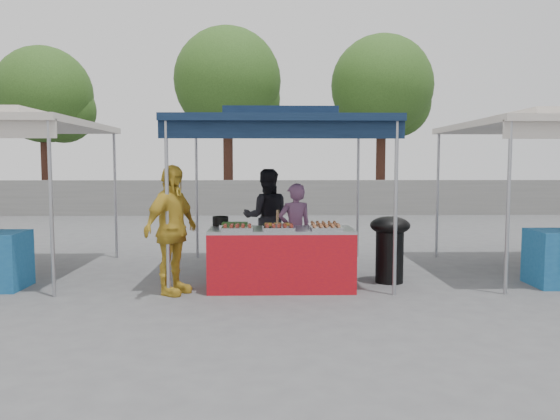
{
  "coord_description": "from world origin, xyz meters",
  "views": [
    {
      "loc": [
        -0.2,
        -7.62,
        1.74
      ],
      "look_at": [
        0.0,
        0.6,
        1.05
      ],
      "focal_mm": 35.0,
      "sensor_mm": 36.0,
      "label": 1
    }
  ],
  "objects_px": {
    "helper_man": "(267,217)",
    "vendor_table": "(281,259)",
    "vendor_woman": "(295,231)",
    "customer_person": "(171,230)",
    "cooking_pot": "(220,221)",
    "wok_burner": "(390,243)"
  },
  "relations": [
    {
      "from": "cooking_pot",
      "to": "helper_man",
      "type": "bearing_deg",
      "value": 64.9
    },
    {
      "from": "vendor_woman",
      "to": "customer_person",
      "type": "distance_m",
      "value": 2.0
    },
    {
      "from": "vendor_table",
      "to": "vendor_woman",
      "type": "height_order",
      "value": "vendor_woman"
    },
    {
      "from": "wok_burner",
      "to": "customer_person",
      "type": "relative_size",
      "value": 0.57
    },
    {
      "from": "helper_man",
      "to": "customer_person",
      "type": "distance_m",
      "value": 2.43
    },
    {
      "from": "vendor_woman",
      "to": "customer_person",
      "type": "bearing_deg",
      "value": 16.26
    },
    {
      "from": "vendor_woman",
      "to": "helper_man",
      "type": "distance_m",
      "value": 1.12
    },
    {
      "from": "cooking_pot",
      "to": "customer_person",
      "type": "xyz_separation_m",
      "value": [
        -0.6,
        -0.64,
        -0.05
      ]
    },
    {
      "from": "vendor_table",
      "to": "wok_burner",
      "type": "distance_m",
      "value": 1.66
    },
    {
      "from": "helper_man",
      "to": "cooking_pot",
      "type": "bearing_deg",
      "value": 62.15
    },
    {
      "from": "cooking_pot",
      "to": "wok_burner",
      "type": "distance_m",
      "value": 2.5
    },
    {
      "from": "cooking_pot",
      "to": "helper_man",
      "type": "distance_m",
      "value": 1.58
    },
    {
      "from": "vendor_table",
      "to": "helper_man",
      "type": "xyz_separation_m",
      "value": [
        -0.2,
        1.8,
        0.41
      ]
    },
    {
      "from": "vendor_table",
      "to": "vendor_woman",
      "type": "distance_m",
      "value": 0.86
    },
    {
      "from": "helper_man",
      "to": "vendor_woman",
      "type": "bearing_deg",
      "value": 110.18
    },
    {
      "from": "helper_man",
      "to": "wok_burner",
      "type": "bearing_deg",
      "value": 139.04
    },
    {
      "from": "helper_man",
      "to": "customer_person",
      "type": "height_order",
      "value": "customer_person"
    },
    {
      "from": "customer_person",
      "to": "helper_man",
      "type": "bearing_deg",
      "value": -2.92
    },
    {
      "from": "vendor_table",
      "to": "cooking_pot",
      "type": "relative_size",
      "value": 8.61
    },
    {
      "from": "helper_man",
      "to": "vendor_table",
      "type": "bearing_deg",
      "value": 93.72
    },
    {
      "from": "vendor_table",
      "to": "wok_burner",
      "type": "xyz_separation_m",
      "value": [
        1.61,
        0.38,
        0.16
      ]
    },
    {
      "from": "cooking_pot",
      "to": "wok_burner",
      "type": "height_order",
      "value": "wok_burner"
    }
  ]
}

